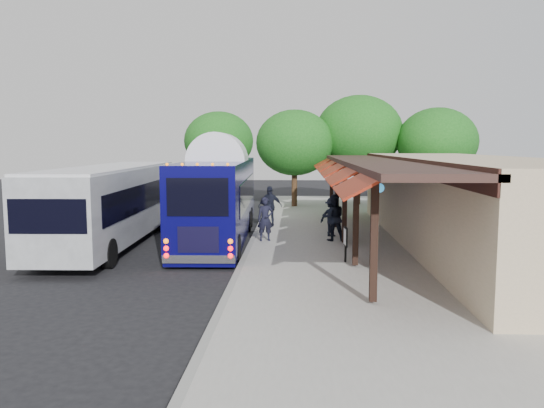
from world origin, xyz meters
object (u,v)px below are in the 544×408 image
(sign_board, at_px, (346,238))
(ped_b, at_px, (333,218))
(ped_c, at_px, (270,206))
(city_bus, at_px, (112,202))
(coach_bus, at_px, (219,195))
(ped_a, at_px, (265,219))
(ped_d, at_px, (332,217))

(sign_board, bearing_deg, ped_b, 88.11)
(ped_c, bearing_deg, ped_b, 119.27)
(ped_c, bearing_deg, city_bus, 27.61)
(city_bus, bearing_deg, ped_c, 32.87)
(coach_bus, relative_size, ped_a, 6.40)
(ped_a, relative_size, ped_c, 0.93)
(ped_d, xyz_separation_m, sign_board, (0.13, -5.10, -0.03))
(ped_a, height_order, sign_board, ped_a)
(coach_bus, xyz_separation_m, ped_c, (2.05, 3.10, -0.84))
(ped_b, distance_m, ped_c, 4.73)
(coach_bus, height_order, city_bus, coach_bus)
(city_bus, xyz_separation_m, ped_c, (6.25, 4.32, -0.66))
(ped_b, xyz_separation_m, sign_board, (0.13, -4.02, -0.15))
(ped_a, height_order, ped_d, ped_a)
(ped_b, bearing_deg, ped_d, -94.57)
(coach_bus, height_order, sign_board, coach_bus)
(city_bus, distance_m, ped_d, 9.23)
(coach_bus, distance_m, sign_board, 6.94)
(city_bus, relative_size, ped_a, 6.69)
(ped_a, xyz_separation_m, ped_c, (0.00, 3.95, 0.07))
(ped_a, height_order, ped_b, ped_b)
(ped_a, bearing_deg, ped_b, -9.86)
(ped_d, distance_m, sign_board, 5.10)
(coach_bus, relative_size, ped_d, 6.89)
(ped_a, relative_size, ped_b, 0.94)
(ped_a, bearing_deg, city_bus, 170.66)
(city_bus, height_order, ped_b, city_bus)
(ped_d, relative_size, sign_board, 1.41)
(city_bus, bearing_deg, coach_bus, 14.50)
(coach_bus, xyz_separation_m, city_bus, (-4.20, -1.23, -0.19))
(ped_b, bearing_deg, ped_c, -58.25)
(coach_bus, relative_size, ped_b, 6.01)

